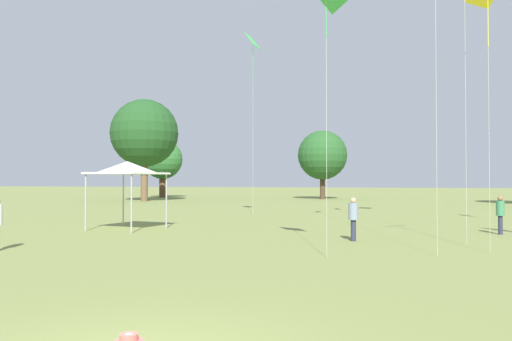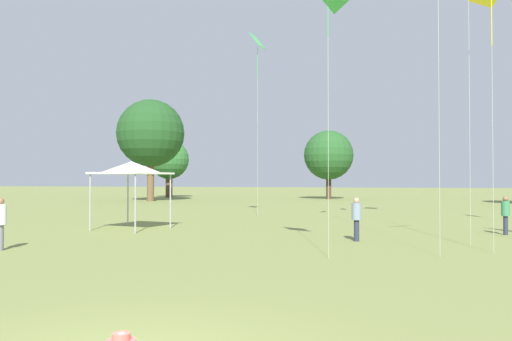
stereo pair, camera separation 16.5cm
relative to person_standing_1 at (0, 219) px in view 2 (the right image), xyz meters
The scene contains 8 objects.
person_standing_1 is the anchor object (origin of this frame).
person_standing_2 18.64m from the person_standing_1, 29.58° to the left, with size 0.43×0.43×1.56m.
person_standing_4 11.90m from the person_standing_1, 27.21° to the left, with size 0.47×0.47×1.58m.
canopy_tent 7.39m from the person_standing_1, 86.05° to the left, with size 3.20×3.20×3.06m.
kite_7 18.86m from the person_standing_1, 76.06° to the left, with size 0.79×1.15×11.03m.
distant_tree_0 49.34m from the person_standing_1, 109.58° to the left, with size 5.13×5.13×7.50m.
distant_tree_1 37.79m from the person_standing_1, 110.62° to the left, with size 7.14×7.14×10.79m.
distant_tree_2 46.19m from the person_standing_1, 84.63° to the left, with size 5.80×5.80×8.08m.
Camera 2 is at (3.08, -5.07, 2.20)m, focal length 35.00 mm.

